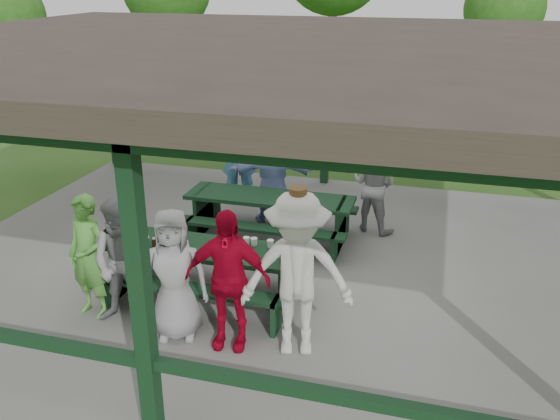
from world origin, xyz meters
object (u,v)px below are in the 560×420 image
(farm_trailer, at_px, (317,115))
(contestant_grey_left, at_px, (124,263))
(spectator_blue, at_px, (238,156))
(contestant_green, at_px, (88,257))
(pickup_truck, at_px, (509,126))
(picnic_table_far, at_px, (270,212))
(contestant_grey_mid, at_px, (174,275))
(spectator_grey, at_px, (374,184))
(picnic_table_near, at_px, (205,265))
(contestant_white_fedora, at_px, (297,275))
(contestant_red, at_px, (227,279))
(spectator_lblue, at_px, (273,175))

(farm_trailer, bearing_deg, contestant_grey_left, -74.60)
(spectator_blue, height_order, farm_trailer, spectator_blue)
(contestant_green, relative_size, pickup_truck, 0.30)
(contestant_green, relative_size, contestant_grey_left, 0.98)
(picnic_table_far, bearing_deg, contestant_grey_mid, -95.42)
(contestant_grey_left, xyz_separation_m, pickup_truck, (5.03, 9.24, -0.18))
(contestant_grey_left, distance_m, spectator_grey, 4.44)
(contestant_green, bearing_deg, contestant_grey_mid, 4.31)
(picnic_table_near, bearing_deg, contestant_white_fedora, -29.84)
(contestant_grey_left, height_order, contestant_grey_mid, contestant_grey_left)
(contestant_grey_left, xyz_separation_m, contestant_red, (1.36, -0.11, 0.03))
(spectator_blue, bearing_deg, picnic_table_near, 85.59)
(picnic_table_far, distance_m, contestant_white_fedora, 3.10)
(spectator_grey, bearing_deg, contestant_red, 92.96)
(contestant_white_fedora, relative_size, spectator_lblue, 1.18)
(picnic_table_far, height_order, contestant_red, contestant_red)
(spectator_lblue, bearing_deg, contestant_grey_left, 62.10)
(spectator_blue, height_order, pickup_truck, spectator_blue)
(picnic_table_near, relative_size, contestant_red, 1.55)
(picnic_table_far, distance_m, contestant_green, 3.15)
(picnic_table_near, xyz_separation_m, spectator_blue, (-0.78, 3.55, 0.41))
(contestant_grey_left, relative_size, contestant_white_fedora, 0.82)
(contestant_green, height_order, contestant_red, contestant_red)
(spectator_lblue, bearing_deg, picnic_table_far, 87.48)
(contestant_red, relative_size, spectator_grey, 1.05)
(spectator_grey, xyz_separation_m, pickup_truck, (2.50, 5.58, -0.18))
(spectator_blue, bearing_deg, contestant_grey_left, 74.38)
(spectator_grey, relative_size, farm_trailer, 0.45)
(picnic_table_far, height_order, spectator_lblue, spectator_lblue)
(spectator_blue, xyz_separation_m, pickup_truck, (5.12, 4.88, -0.26))
(spectator_blue, distance_m, spectator_grey, 2.71)
(contestant_white_fedora, bearing_deg, spectator_grey, 70.95)
(contestant_grey_left, relative_size, pickup_truck, 0.31)
(contestant_grey_mid, bearing_deg, contestant_red, -17.57)
(contestant_grey_left, bearing_deg, contestant_green, 166.13)
(picnic_table_near, bearing_deg, pickup_truck, 62.77)
(spectator_grey, distance_m, farm_trailer, 6.39)
(spectator_lblue, bearing_deg, contestant_white_fedora, 95.20)
(contestant_grey_left, bearing_deg, farm_trailer, 80.48)
(contestant_grey_left, bearing_deg, pickup_truck, 53.36)
(contestant_green, bearing_deg, pickup_truck, 70.80)
(contestant_grey_left, distance_m, spectator_blue, 4.35)
(contestant_red, distance_m, pickup_truck, 10.04)
(contestant_grey_mid, relative_size, spectator_grey, 1.00)
(picnic_table_near, bearing_deg, contestant_green, -148.06)
(picnic_table_far, distance_m, spectator_blue, 1.92)
(contestant_grey_mid, bearing_deg, spectator_grey, 46.80)
(picnic_table_near, xyz_separation_m, farm_trailer, (-0.45, 8.81, 0.04))
(contestant_red, xyz_separation_m, contestant_white_fedora, (0.78, 0.09, 0.12))
(contestant_green, bearing_deg, spectator_lblue, 81.24)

